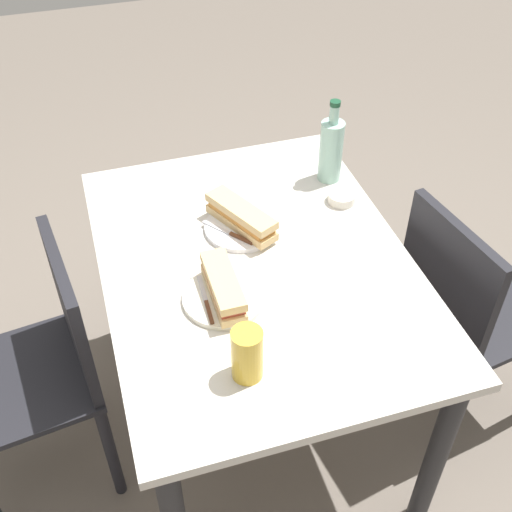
# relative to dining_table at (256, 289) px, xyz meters

# --- Properties ---
(ground_plane) EXTENTS (8.00, 8.00, 0.00)m
(ground_plane) POSITION_rel_dining_table_xyz_m (0.00, 0.00, -0.63)
(ground_plane) COLOR #6B6056
(dining_table) EXTENTS (1.15, 0.86, 0.74)m
(dining_table) POSITION_rel_dining_table_xyz_m (0.00, 0.00, 0.00)
(dining_table) COLOR beige
(dining_table) RESTS_ON ground
(chair_far) EXTENTS (0.45, 0.45, 0.87)m
(chair_far) POSITION_rel_dining_table_xyz_m (0.01, 0.63, -0.13)
(chair_far) COLOR black
(chair_far) RESTS_ON ground
(chair_near) EXTENTS (0.46, 0.46, 0.87)m
(chair_near) POSITION_rel_dining_table_xyz_m (-0.15, -0.63, -0.13)
(chair_near) COLOR black
(chair_near) RESTS_ON ground
(plate_near) EXTENTS (0.22, 0.22, 0.01)m
(plate_near) POSITION_rel_dining_table_xyz_m (-0.12, 0.13, 0.12)
(plate_near) COLOR silver
(plate_near) RESTS_ON dining_table
(baguette_sandwich_near) EXTENTS (0.22, 0.07, 0.07)m
(baguette_sandwich_near) POSITION_rel_dining_table_xyz_m (-0.12, 0.13, 0.16)
(baguette_sandwich_near) COLOR #DBB77A
(baguette_sandwich_near) RESTS_ON plate_near
(knife_near) EXTENTS (0.18, 0.02, 0.01)m
(knife_near) POSITION_rel_dining_table_xyz_m (-0.13, 0.18, 0.13)
(knife_near) COLOR silver
(knife_near) RESTS_ON plate_near
(plate_far) EXTENTS (0.22, 0.22, 0.01)m
(plate_far) POSITION_rel_dining_table_xyz_m (0.15, 0.00, 0.12)
(plate_far) COLOR white
(plate_far) RESTS_ON dining_table
(baguette_sandwich_far) EXTENTS (0.25, 0.17, 0.07)m
(baguette_sandwich_far) POSITION_rel_dining_table_xyz_m (0.15, 0.00, 0.16)
(baguette_sandwich_far) COLOR #DBB77A
(baguette_sandwich_far) RESTS_ON plate_far
(knife_far) EXTENTS (0.15, 0.12, 0.01)m
(knife_far) POSITION_rel_dining_table_xyz_m (0.12, 0.04, 0.13)
(knife_far) COLOR silver
(knife_far) RESTS_ON plate_far
(water_bottle) EXTENTS (0.08, 0.08, 0.28)m
(water_bottle) POSITION_rel_dining_table_xyz_m (0.32, -0.35, 0.22)
(water_bottle) COLOR #99C6B7
(water_bottle) RESTS_ON dining_table
(beer_glass) EXTENTS (0.08, 0.08, 0.14)m
(beer_glass) POSITION_rel_dining_table_xyz_m (-0.37, 0.13, 0.18)
(beer_glass) COLOR gold
(beer_glass) RESTS_ON dining_table
(olive_bowl) EXTENTS (0.09, 0.09, 0.03)m
(olive_bowl) POSITION_rel_dining_table_xyz_m (0.19, -0.34, 0.12)
(olive_bowl) COLOR silver
(olive_bowl) RESTS_ON dining_table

